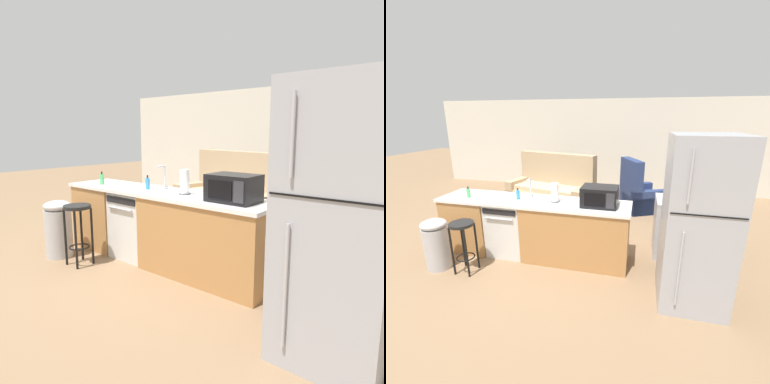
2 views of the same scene
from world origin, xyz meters
The scene contains 16 objects.
ground_plane centered at (0.00, 0.00, 0.00)m, with size 24.00×24.00×0.00m, color #896B4C.
wall_back centered at (0.30, 4.20, 1.30)m, with size 10.00×0.06×2.60m.
kitchen_counter centered at (0.24, 0.00, 0.42)m, with size 2.94×0.66×0.90m.
dishwasher centered at (-0.25, 0.00, 0.42)m, with size 0.58×0.61×0.84m.
stove_range centered at (2.35, 0.55, 0.45)m, with size 0.76×0.68×0.90m.
refrigerator centered at (2.35, -0.55, 0.97)m, with size 0.72×0.73×1.94m.
microwave centered at (1.17, 0.00, 1.04)m, with size 0.50×0.37×0.28m.
sink_faucet centered at (0.06, 0.16, 1.03)m, with size 0.07×0.18×0.30m.
paper_towel_roll centered at (0.51, 0.02, 1.04)m, with size 0.14×0.14×0.28m.
soap_bottle centered at (-0.08, 0.00, 0.97)m, with size 0.06×0.06×0.18m.
dish_soap_bottle centered at (-0.86, -0.10, 0.97)m, with size 0.06×0.06×0.18m.
kettle centered at (2.18, 0.68, 0.99)m, with size 0.21×0.17×0.19m.
bar_stool centered at (-0.59, -0.67, 0.54)m, with size 0.32×0.32×0.74m.
trash_bin centered at (-1.05, -0.67, 0.38)m, with size 0.35×0.35×0.74m.
couch centered at (-0.32, 2.26, 0.39)m, with size 2.15×1.34×1.27m.
armchair centered at (1.69, 2.48, 0.35)m, with size 1.09×1.12×1.20m.
Camera 2 is at (1.69, -3.39, 2.10)m, focal length 24.00 mm.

